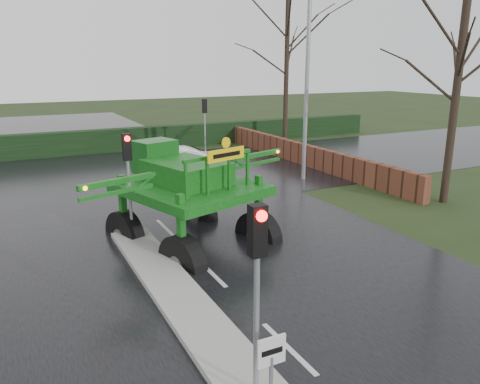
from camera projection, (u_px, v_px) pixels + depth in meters
name	position (u px, v px, depth m)	size (l,w,h in m)	color
ground	(288.00, 349.00, 9.54)	(140.00, 140.00, 0.00)	black
road_main	(150.00, 213.00, 18.15)	(14.00, 80.00, 0.02)	black
road_cross	(116.00, 180.00, 23.32)	(80.00, 12.00, 0.02)	black
median_island	(178.00, 296.00, 11.54)	(1.20, 10.00, 0.16)	gray
hedge_row	(88.00, 142.00, 30.02)	(44.00, 0.90, 1.50)	black
brick_wall	(294.00, 151.00, 27.71)	(0.40, 20.00, 1.20)	#592D1E
keep_left_sign	(271.00, 362.00, 7.40)	(0.50, 0.07, 1.35)	gray
traffic_signal_near	(257.00, 261.00, 7.42)	(0.26, 0.33, 3.52)	gray
traffic_signal_mid	(128.00, 163.00, 14.74)	(0.26, 0.33, 3.52)	gray
traffic_signal_far	(205.00, 114.00, 28.90)	(0.26, 0.33, 3.52)	gray
street_light_right	(302.00, 55.00, 21.84)	(3.85, 0.30, 10.00)	gray
tree_right_near	(458.00, 75.00, 18.31)	(5.60, 5.60, 9.64)	black
tree_right_far	(287.00, 50.00, 31.54)	(7.00, 7.00, 12.05)	black
crop_sprayer	(176.00, 193.00, 13.14)	(7.62, 5.81, 4.44)	black
white_sedan	(189.00, 171.00, 25.37)	(1.35, 3.87, 1.28)	white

